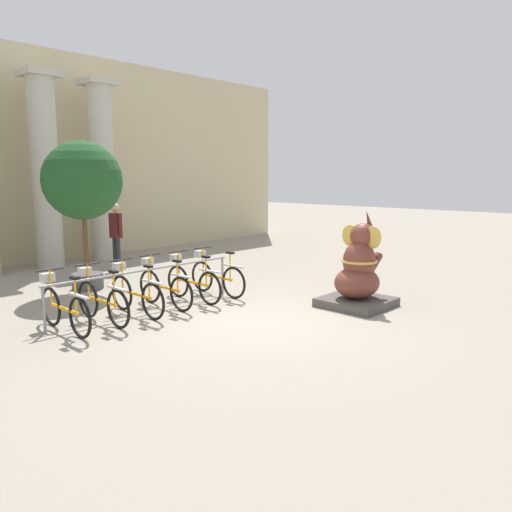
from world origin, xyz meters
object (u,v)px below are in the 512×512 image
object	(u,v)px
potted_tree	(82,184)
elephant_statue	(359,274)
bicycle_0	(63,307)
bicycle_3	(164,286)
bicycle_5	(216,276)
person_pedestrian	(116,230)
bicycle_4	(192,281)
bicycle_1	(101,300)
bicycle_2	(135,293)

from	to	relation	value
potted_tree	elephant_statue	bearing A→B (deg)	-61.73
bicycle_0	bicycle_3	world-z (taller)	same
bicycle_5	person_pedestrian	size ratio (longest dim) A/B	0.92
bicycle_3	person_pedestrian	world-z (taller)	person_pedestrian
bicycle_0	person_pedestrian	size ratio (longest dim) A/B	0.92
bicycle_3	bicycle_4	size ratio (longest dim) A/B	1.00
bicycle_1	bicycle_2	size ratio (longest dim) A/B	1.00
person_pedestrian	bicycle_2	bearing A→B (deg)	-117.64
bicycle_4	potted_tree	distance (m)	3.28
bicycle_0	elephant_statue	world-z (taller)	elephant_statue
bicycle_3	potted_tree	size ratio (longest dim) A/B	0.51
potted_tree	bicycle_5	bearing A→B (deg)	-58.31
bicycle_5	person_pedestrian	bearing A→B (deg)	88.81
elephant_statue	bicycle_3	bearing A→B (deg)	134.10
bicycle_2	bicycle_4	world-z (taller)	same
bicycle_3	bicycle_4	bearing A→B (deg)	-2.12
elephant_statue	person_pedestrian	size ratio (longest dim) A/B	1.05
bicycle_4	potted_tree	bearing A→B (deg)	109.05
person_pedestrian	bicycle_0	bearing A→B (deg)	-130.62
bicycle_5	person_pedestrian	world-z (taller)	person_pedestrian
bicycle_1	bicycle_5	bearing A→B (deg)	1.27
bicycle_4	potted_tree	size ratio (longest dim) A/B	0.51
bicycle_0	bicycle_4	size ratio (longest dim) A/B	1.00
bicycle_3	elephant_statue	distance (m)	3.71
bicycle_2	bicycle_3	xyz separation A→B (m)	(0.67, 0.07, 0.00)
bicycle_2	bicycle_4	bearing A→B (deg)	1.72
bicycle_0	bicycle_3	xyz separation A→B (m)	(2.02, 0.07, 0.00)
bicycle_1	bicycle_5	xyz separation A→B (m)	(2.69, 0.06, 0.00)
bicycle_1	bicycle_4	bearing A→B (deg)	0.96
bicycle_4	elephant_statue	distance (m)	3.26
bicycle_1	bicycle_2	xyz separation A→B (m)	(0.67, -0.01, 0.00)
bicycle_2	potted_tree	size ratio (longest dim) A/B	0.51
bicycle_2	elephant_statue	xyz separation A→B (m)	(3.25, -2.59, 0.23)
potted_tree	person_pedestrian	bearing A→B (deg)	41.43
person_pedestrian	potted_tree	size ratio (longest dim) A/B	0.55
bicycle_5	potted_tree	distance (m)	3.51
bicycle_0	bicycle_5	xyz separation A→B (m)	(3.36, 0.07, 0.00)
bicycle_0	bicycle_5	size ratio (longest dim) A/B	1.00
potted_tree	bicycle_3	bearing A→B (deg)	-85.40
person_pedestrian	potted_tree	bearing A→B (deg)	-138.57
bicycle_1	elephant_statue	world-z (taller)	elephant_statue
elephant_statue	bicycle_5	bearing A→B (deg)	114.84
bicycle_0	bicycle_2	size ratio (longest dim) A/B	1.00
bicycle_2	bicycle_3	distance (m)	0.68
bicycle_1	bicycle_2	distance (m)	0.67
person_pedestrian	bicycle_4	bearing A→B (deg)	-100.76
elephant_statue	potted_tree	distance (m)	6.10
elephant_statue	potted_tree	xyz separation A→B (m)	(-2.78, 5.16, 1.67)
bicycle_1	person_pedestrian	size ratio (longest dim) A/B	0.92
elephant_statue	bicycle_1	bearing A→B (deg)	146.46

